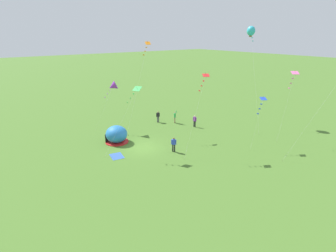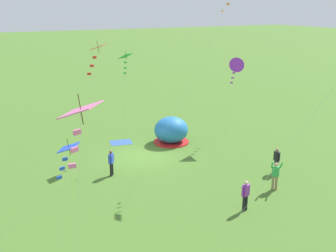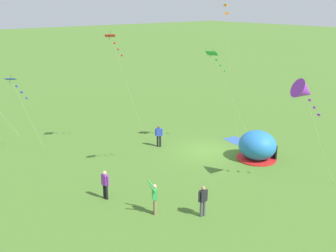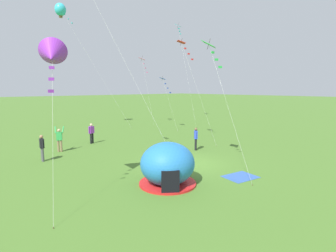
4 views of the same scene
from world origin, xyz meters
name	(u,v)px [view 4 (image 4 of 4)]	position (x,y,z in m)	size (l,w,h in m)	color
ground_plane	(188,164)	(0.00, 0.00, 0.00)	(300.00, 300.00, 0.00)	#477028
popup_tent	(168,165)	(-3.32, -1.76, 1.00)	(2.81, 2.81, 2.10)	#2672BF
picnic_blanket	(240,177)	(0.27, -3.58, 0.01)	(1.70, 1.30, 0.01)	#3359A5
person_near_tent	(196,138)	(3.08, 2.13, 0.96)	(0.44, 0.45, 1.72)	black
person_far_back	(42,147)	(-6.57, 6.70, 0.96)	(0.28, 0.59, 1.72)	#4C4C51
person_strolling	(92,132)	(-1.71, 9.69, 0.96)	(0.58, 0.31, 1.72)	black
person_arms_raised	(59,139)	(-4.81, 8.53, 1.00)	(0.72, 0.65, 1.89)	#8C7251
kite_red	(184,47)	(4.59, 4.98, 8.09)	(1.22, 3.91, 8.83)	silver
kite_green	(211,49)	(0.60, -1.11, 6.90)	(1.60, 4.30, 7.50)	silver
kite_teal	(179,29)	(15.16, 16.41, 12.94)	(4.08, 7.40, 13.77)	silver
kite_cyan	(60,10)	(-0.32, 18.73, 13.02)	(6.61, 4.79, 13.70)	silver
kite_pink	(143,62)	(8.44, 15.90, 7.95)	(1.14, 2.70, 8.64)	silver
kite_purple	(52,55)	(-7.78, 0.25, 6.01)	(1.99, 3.38, 6.75)	silver
kite_blue	(164,82)	(7.76, 11.10, 5.36)	(0.92, 2.52, 6.03)	silver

